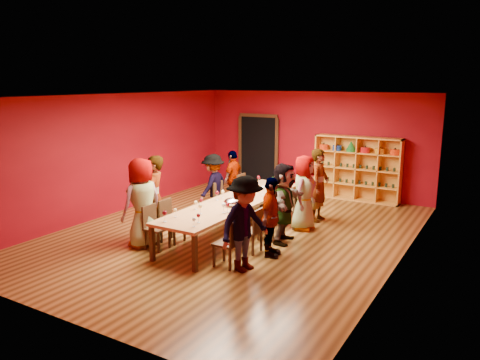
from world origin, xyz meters
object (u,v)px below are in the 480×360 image
object	(u,v)px
tasting_table	(235,203)
chair_person_right_1	(253,228)
chair_person_left_4	(245,189)
chair_person_left_1	(170,218)
chair_person_right_4	(307,199)
person_right_2	(284,203)
person_left_0	(142,203)
person_right_4	(319,185)
chair_person_left_0	(154,225)
chair_person_right_3	(293,206)
person_right_1	(271,217)
person_right_3	(304,193)
shelving_unit	(357,165)
chair_person_right_0	(231,241)
chair_person_left_3	(222,198)
chair_person_right_2	(273,217)
person_left_3	(213,185)
person_left_4	(233,178)
spittoon_bowl	(232,202)
person_left_1	(154,198)
wine_bottle	(273,184)

from	to	relation	value
tasting_table	chair_person_right_1	world-z (taller)	chair_person_right_1
chair_person_left_4	chair_person_right_1	size ratio (longest dim) A/B	1.00
chair_person_left_1	chair_person_right_4	bearing A→B (deg)	58.70
chair_person_left_4	person_right_2	world-z (taller)	person_right_2
person_left_0	person_right_4	distance (m)	4.24
person_right_2	chair_person_left_0	bearing A→B (deg)	118.96
chair_person_left_4	chair_person_right_3	world-z (taller)	same
person_right_1	person_right_4	distance (m)	2.68
chair_person_left_1	person_right_3	size ratio (longest dim) A/B	0.52
chair_person_left_4	person_right_1	size ratio (longest dim) A/B	0.58
chair_person_right_3	shelving_unit	bearing A→B (deg)	81.50
chair_person_right_0	chair_person_left_3	bearing A→B (deg)	125.71
chair_person_right_0	chair_person_right_2	world-z (taller)	same
chair_person_right_1	person_right_4	distance (m)	2.72
person_right_1	person_left_3	bearing A→B (deg)	41.68
shelving_unit	person_right_4	distance (m)	2.47
chair_person_left_4	chair_person_right_0	distance (m)	4.08
tasting_table	chair_person_left_4	distance (m)	2.21
person_left_4	person_right_4	distance (m)	2.49
person_left_0	chair_person_right_1	world-z (taller)	person_left_0
person_left_4	chair_person_right_1	distance (m)	3.57
person_right_1	spittoon_bowl	bearing A→B (deg)	56.68
person_left_3	chair_person_right_1	world-z (taller)	person_left_3
person_left_1	shelving_unit	bearing A→B (deg)	128.70
chair_person_right_2	spittoon_bowl	size ratio (longest dim) A/B	2.65
person_left_1	chair_person_right_4	world-z (taller)	person_left_1
chair_person_left_1	wine_bottle	distance (m)	2.86
shelving_unit	chair_person_right_0	bearing A→B (deg)	-94.66
shelving_unit	chair_person_right_2	bearing A→B (deg)	-96.48
person_left_3	person_right_4	bearing A→B (deg)	109.69
person_left_0	chair_person_left_1	bearing A→B (deg)	162.32
tasting_table	spittoon_bowl	size ratio (longest dim) A/B	13.42
wine_bottle	person_left_0	bearing A→B (deg)	-113.67
shelving_unit	person_right_2	size ratio (longest dim) A/B	1.43
person_left_4	chair_person_right_2	distance (m)	2.94
chair_person_left_1	person_right_2	xyz separation A→B (m)	(2.07, 1.17, 0.34)
chair_person_left_0	person_right_3	xyz separation A→B (m)	(2.08, 2.69, 0.35)
person_left_3	chair_person_left_4	distance (m)	1.18
chair_person_right_2	wine_bottle	xyz separation A→B (m)	(-0.74, 1.45, 0.36)
person_left_3	wine_bottle	bearing A→B (deg)	111.93
chair_person_left_0	person_right_2	xyz separation A→B (m)	(2.07, 1.66, 0.34)
person_right_2	tasting_table	bearing A→B (deg)	82.03
person_right_1	person_right_2	distance (m)	0.86
person_left_1	spittoon_bowl	xyz separation A→B (m)	(1.47, 0.72, -0.07)
chair_person_left_3	person_left_3	xyz separation A→B (m)	(-0.25, -0.00, 0.29)
chair_person_right_4	chair_person_left_4	bearing A→B (deg)	175.62
chair_person_right_0	chair_person_right_4	bearing A→B (deg)	90.00
chair_person_left_1	person_left_4	size ratio (longest dim) A/B	0.59
person_left_3	chair_person_right_4	xyz separation A→B (m)	(2.07, 0.98, -0.29)
chair_person_right_2	spittoon_bowl	bearing A→B (deg)	-148.54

